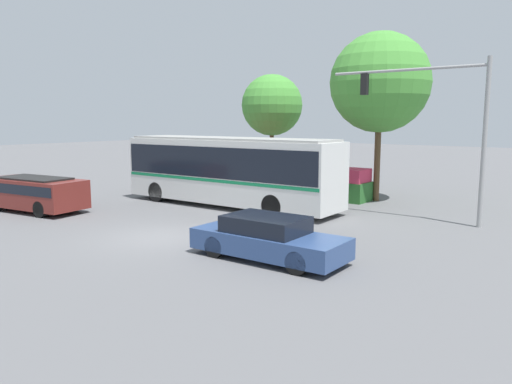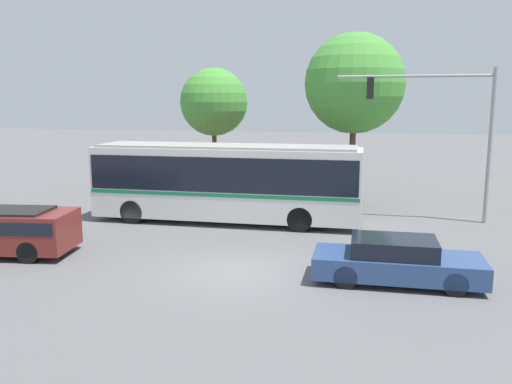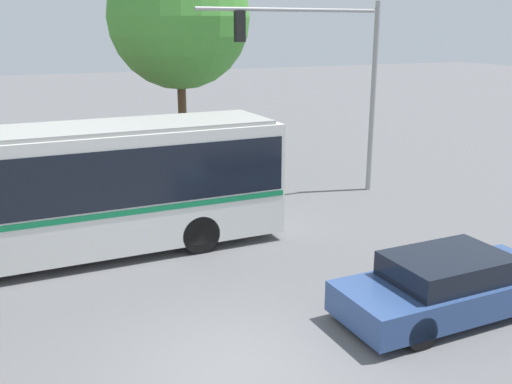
% 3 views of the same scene
% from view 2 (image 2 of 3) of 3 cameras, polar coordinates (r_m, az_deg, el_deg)
% --- Properties ---
extents(ground_plane, '(140.00, 140.00, 0.00)m').
position_cam_2_polar(ground_plane, '(16.17, -2.00, -8.61)').
color(ground_plane, '#5B5B5E').
extents(city_bus, '(11.35, 2.71, 3.29)m').
position_cam_2_polar(city_bus, '(22.25, -3.24, 1.47)').
color(city_bus, silver).
rests_on(city_bus, ground).
extents(sedan_foreground, '(4.75, 1.89, 1.29)m').
position_cam_2_polar(sedan_foreground, '(15.59, 14.97, -7.27)').
color(sedan_foreground, navy).
rests_on(sedan_foreground, ground).
extents(traffic_light_pole, '(6.44, 0.24, 6.45)m').
position_cam_2_polar(traffic_light_pole, '(23.60, 20.30, 7.45)').
color(traffic_light_pole, gray).
rests_on(traffic_light_pole, ground).
extents(flowering_hedge, '(8.70, 1.58, 1.66)m').
position_cam_2_polar(flowering_hedge, '(27.00, 0.69, 0.72)').
color(flowering_hedge, '#286028').
rests_on(flowering_hedge, ground).
extents(street_tree_left, '(3.80, 3.80, 6.93)m').
position_cam_2_polar(street_tree_left, '(30.07, -4.60, 9.67)').
color(street_tree_left, brown).
rests_on(street_tree_left, ground).
extents(street_tree_centre, '(4.96, 4.96, 8.43)m').
position_cam_2_polar(street_tree_centre, '(26.97, 10.62, 11.47)').
color(street_tree_centre, brown).
rests_on(street_tree_centre, ground).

